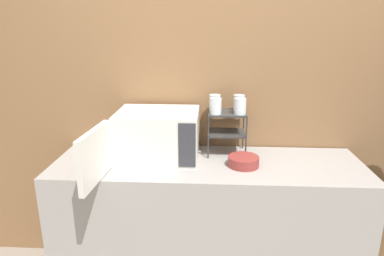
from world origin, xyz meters
TOP-DOWN VIEW (x-y plane):
  - wall_back at (0.00, 0.66)m, footprint 8.00×0.06m
  - counter at (0.00, 0.31)m, footprint 1.97×0.62m
  - microwave at (-0.34, 0.37)m, footprint 0.58×0.80m
  - dish_rack at (0.12, 0.48)m, footprint 0.26×0.21m
  - glass_front_left at (0.04, 0.43)m, footprint 0.08×0.08m
  - glass_back_right at (0.20, 0.54)m, footprint 0.08×0.08m
  - glass_front_right at (0.20, 0.43)m, footprint 0.08×0.08m
  - glass_back_left at (0.04, 0.54)m, footprint 0.08×0.08m
  - bowl at (0.22, 0.27)m, footprint 0.19×0.19m

SIDE VIEW (x-z plane):
  - counter at x=0.00m, z-range 0.00..0.94m
  - bowl at x=0.22m, z-range 0.94..1.00m
  - microwave at x=-0.34m, z-range 0.94..1.25m
  - dish_rack at x=0.12m, z-range 1.00..1.29m
  - glass_front_left at x=0.04m, z-range 1.23..1.33m
  - glass_back_right at x=0.20m, z-range 1.23..1.33m
  - glass_front_right at x=0.20m, z-range 1.23..1.33m
  - glass_back_left at x=0.04m, z-range 1.23..1.33m
  - wall_back at x=0.00m, z-range 0.00..2.60m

